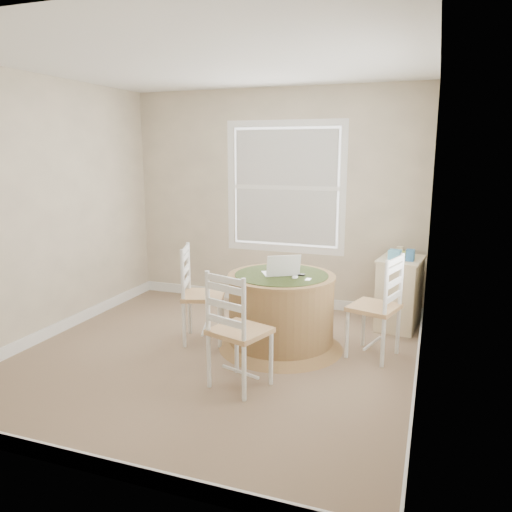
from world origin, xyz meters
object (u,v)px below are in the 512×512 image
(round_table, at_px, (281,308))
(chair_right, at_px, (374,307))
(chair_near, at_px, (240,330))
(chair_left, at_px, (204,295))
(corner_chest, at_px, (399,293))
(laptop, at_px, (281,272))

(round_table, xyz_separation_m, chair_right, (0.86, 0.10, 0.08))
(chair_near, bearing_deg, round_table, -76.43)
(chair_left, distance_m, chair_near, 1.07)
(chair_left, distance_m, corner_chest, 2.09)
(chair_right, bearing_deg, chair_left, -67.65)
(chair_right, bearing_deg, chair_near, -27.38)
(corner_chest, bearing_deg, chair_left, -142.00)
(chair_left, bearing_deg, corner_chest, -78.28)
(chair_right, distance_m, corner_chest, 0.90)
(laptop, distance_m, corner_chest, 1.47)
(laptop, bearing_deg, round_table, -146.83)
(chair_near, xyz_separation_m, chair_right, (0.93, 0.99, 0.00))
(chair_left, xyz_separation_m, chair_near, (0.71, -0.81, 0.00))
(chair_near, height_order, chair_right, same)
(chair_right, xyz_separation_m, laptop, (-0.87, -0.10, 0.28))
(chair_left, relative_size, chair_right, 1.00)
(chair_right, relative_size, corner_chest, 1.24)
(chair_left, xyz_separation_m, chair_right, (1.64, 0.18, 0.00))
(round_table, height_order, chair_left, chair_left)
(chair_right, height_order, laptop, chair_right)
(round_table, height_order, corner_chest, corner_chest)
(corner_chest, bearing_deg, chair_right, -92.91)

